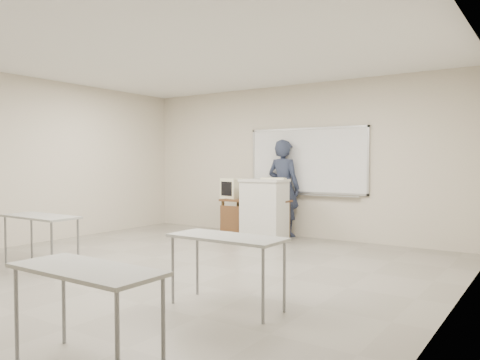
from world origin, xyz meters
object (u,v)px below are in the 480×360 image
Objects in this scene: presenter at (284,188)px; crt_monitor at (236,188)px; podium at (264,210)px; keyboard at (274,179)px; laptop at (278,197)px; mouse at (259,200)px; whiteboard at (307,162)px; instructor_desk at (252,212)px.

crt_monitor is at bearing 29.42° from presenter.
keyboard is (0.15, 0.08, 0.59)m from podium.
keyboard is at bearing 25.41° from podium.
podium is 3.51× the size of laptop.
mouse is 0.48m from keyboard.
presenter is (-0.08, 0.39, 0.15)m from laptop.
podium is at bearing -123.07° from whiteboard.
presenter reaches higher than laptop.
laptop reaches higher than mouse.
laptop is 0.41m from mouse.
podium is 0.37m from laptop.
crt_monitor reaches higher than instructor_desk.
podium is 12.82× the size of mouse.
instructor_desk is 0.27m from podium.
instructor_desk is (-0.76, -0.78, -0.96)m from whiteboard.
whiteboard is 2.15× the size of podium.
instructor_desk is 2.69× the size of crt_monitor.
laptop reaches higher than instructor_desk.
whiteboard is 1.29× the size of presenter.
instructor_desk is at bearing 161.63° from mouse.
presenter is at bearing 87.20° from mouse.
podium is 0.22m from mouse.
mouse is (-0.56, -0.87, -0.71)m from whiteboard.
keyboard is 0.24× the size of presenter.
laptop is 0.17× the size of presenter.
instructor_desk is 0.85m from presenter.
keyboard is (0.96, -0.15, 0.22)m from crt_monitor.
presenter is (0.05, 0.64, 0.38)m from podium.
mouse is at bearing 84.82° from presenter.
whiteboard is at bearing -160.80° from presenter.
keyboard is at bearing -61.90° from laptop.
instructor_desk is at bearing -174.83° from keyboard.
whiteboard is 0.92m from laptop.
crt_monitor is 0.25× the size of presenter.
whiteboard is 5.17× the size of crt_monitor.
laptop is (-0.36, -0.51, -0.67)m from whiteboard.
crt_monitor is 5.34× the size of mouse.
presenter is at bearing 63.86° from instructor_desk.
instructor_desk is 0.56m from laptop.
laptop is 0.42m from presenter.
podium reaches higher than laptop.
whiteboard is 1.26m from mouse.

